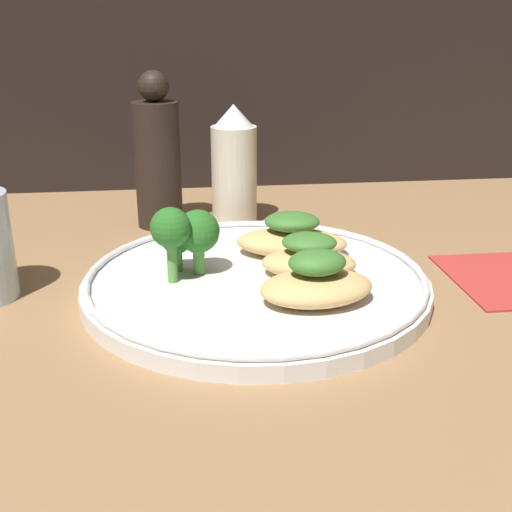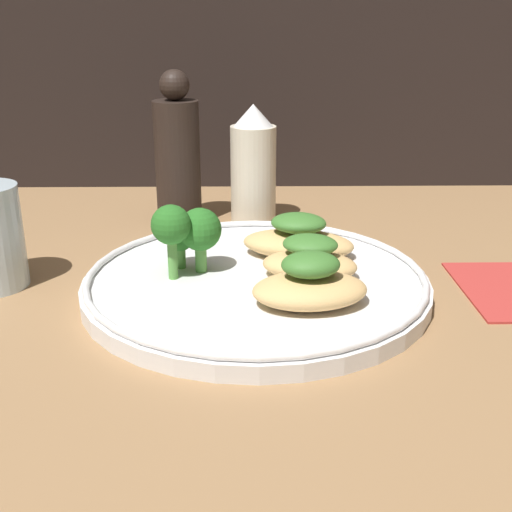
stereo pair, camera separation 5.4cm
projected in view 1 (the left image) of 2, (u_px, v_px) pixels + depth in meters
ground_plane at (256, 298)px, 55.86cm from camera, size 180.00×180.00×1.00cm
plate at (256, 282)px, 55.33cm from camera, size 29.73×29.73×2.00cm
grilled_meat_front at (316, 283)px, 50.06cm from camera, size 9.67×7.06×4.28cm
grilled_meat_middle at (308, 257)px, 55.43cm from camera, size 8.91×6.40×3.81cm
grilled_meat_back at (292, 238)px, 59.90cm from camera, size 11.29×7.54×4.11cm
broccoli_bunch at (185, 233)px, 54.10cm from camera, size 5.85×5.79×6.52cm
sauce_bottle at (235, 167)px, 72.21cm from camera, size 5.14×5.14×13.46cm
pepper_grinder at (157, 158)px, 70.78cm from camera, size 5.09×5.09×17.14cm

